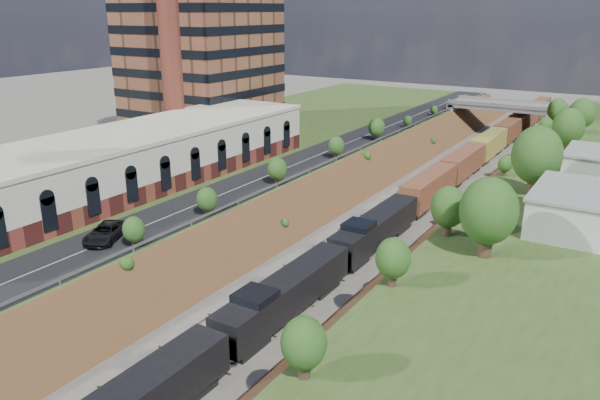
{
  "coord_description": "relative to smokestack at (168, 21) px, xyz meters",
  "views": [
    {
      "loc": [
        28.55,
        -11.44,
        26.9
      ],
      "look_at": [
        -4.71,
        42.67,
        6.0
      ],
      "focal_mm": 35.0,
      "sensor_mm": 36.0,
      "label": 1
    }
  ],
  "objects": [
    {
      "name": "rail_left_track",
      "position": [
        33.4,
        4.0,
        -24.91
      ],
      "size": [
        1.58,
        180.0,
        0.18
      ],
      "primitive_type": "cube",
      "color": "gray",
      "rests_on": "ground"
    },
    {
      "name": "tree_right_large",
      "position": [
        53.0,
        -16.0,
        -15.62
      ],
      "size": [
        5.25,
        5.25,
        7.61
      ],
      "color": "#473323",
      "rests_on": "platform_right"
    },
    {
      "name": "embankment_right",
      "position": [
        47.0,
        4.0,
        -25.0
      ],
      "size": [
        10.0,
        180.0,
        10.0
      ],
      "primitive_type": "cube",
      "rotation": [
        0.0,
        0.79,
        0.0
      ],
      "color": "brown",
      "rests_on": "ground"
    },
    {
      "name": "suv",
      "position": [
        20.18,
        -31.82,
        -19.08
      ],
      "size": [
        4.88,
        6.48,
        1.64
      ],
      "primitive_type": "imported",
      "rotation": [
        0.0,
        0.0,
        0.42
      ],
      "color": "black",
      "rests_on": "road"
    },
    {
      "name": "rail_right_track",
      "position": [
        38.6,
        4.0,
        -24.91
      ],
      "size": [
        1.58,
        180.0,
        0.18
      ],
      "primitive_type": "cube",
      "color": "gray",
      "rests_on": "ground"
    },
    {
      "name": "tree_left_crest",
      "position": [
        24.2,
        -36.0,
        -17.96
      ],
      "size": [
        2.45,
        2.45,
        3.55
      ],
      "color": "#473323",
      "rests_on": "platform_left"
    },
    {
      "name": "white_building_near",
      "position": [
        59.5,
        -4.0,
        -18.0
      ],
      "size": [
        9.0,
        12.0,
        4.0
      ],
      "primitive_type": "cube",
      "color": "silver",
      "rests_on": "platform_right"
    },
    {
      "name": "white_building_far",
      "position": [
        59.0,
        18.0,
        -18.2
      ],
      "size": [
        8.0,
        10.0,
        3.6
      ],
      "primitive_type": "cube",
      "color": "silver",
      "rests_on": "platform_right"
    },
    {
      "name": "embankment_left",
      "position": [
        25.0,
        4.0,
        -25.0
      ],
      "size": [
        10.0,
        180.0,
        10.0
      ],
      "primitive_type": "cube",
      "rotation": [
        0.0,
        0.79,
        0.0
      ],
      "color": "brown",
      "rests_on": "ground"
    },
    {
      "name": "guardrail",
      "position": [
        24.6,
        3.8,
        -19.45
      ],
      "size": [
        0.1,
        171.0,
        0.7
      ],
      "color": "#99999E",
      "rests_on": "platform_left"
    },
    {
      "name": "overpass",
      "position": [
        36.0,
        66.0,
        -20.08
      ],
      "size": [
        24.5,
        8.3,
        7.4
      ],
      "color": "gray",
      "rests_on": "ground"
    },
    {
      "name": "freight_train",
      "position": [
        38.6,
        24.78,
        -22.37
      ],
      "size": [
        3.08,
        156.61,
        4.59
      ],
      "color": "black",
      "rests_on": "ground"
    },
    {
      "name": "platform_left",
      "position": [
        3.0,
        4.0,
        -22.5
      ],
      "size": [
        44.0,
        180.0,
        5.0
      ],
      "primitive_type": "cube",
      "color": "#385021",
      "rests_on": "ground"
    },
    {
      "name": "commercial_building",
      "position": [
        8.0,
        -18.0,
        -16.49
      ],
      "size": [
        14.3,
        62.3,
        7.0
      ],
      "color": "maroon",
      "rests_on": "platform_left"
    },
    {
      "name": "smokestack",
      "position": [
        0.0,
        0.0,
        0.0
      ],
      "size": [
        3.2,
        3.2,
        40.0
      ],
      "primitive_type": "cylinder",
      "color": "maroon",
      "rests_on": "platform_left"
    },
    {
      "name": "road",
      "position": [
        20.5,
        4.0,
        -19.95
      ],
      "size": [
        8.0,
        180.0,
        0.1
      ],
      "primitive_type": "cube",
      "color": "black",
      "rests_on": "platform_left"
    }
  ]
}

